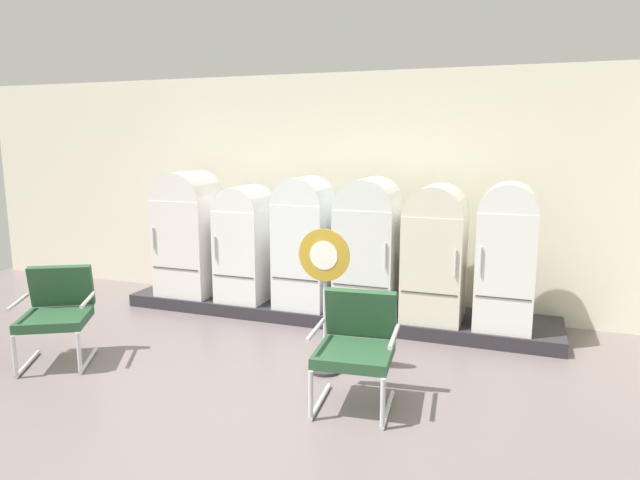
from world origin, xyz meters
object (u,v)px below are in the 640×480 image
object	(u,v)px
armchair_left	(57,310)
refrigerator_5	(507,252)
refrigerator_2	(304,238)
refrigerator_4	(435,249)
refrigerator_1	(245,240)
refrigerator_0	(189,230)
armchair_right	(356,343)
refrigerator_3	(369,242)
sign_stand	(324,301)

from	to	relation	value
armchair_left	refrigerator_5	bearing A→B (deg)	27.07
refrigerator_2	refrigerator_4	xyz separation A→B (m)	(1.56, 0.04, -0.03)
refrigerator_1	refrigerator_2	size ratio (longest dim) A/B	0.92
refrigerator_0	armchair_right	size ratio (longest dim) A/B	1.73
refrigerator_4	armchair_left	xyz separation A→B (m)	(-3.34, -2.14, -0.44)
armchair_left	refrigerator_3	bearing A→B (deg)	39.81
refrigerator_0	sign_stand	bearing A→B (deg)	-31.59
refrigerator_2	refrigerator_3	distance (m)	0.79
refrigerator_0	refrigerator_5	distance (m)	3.96
refrigerator_1	refrigerator_2	world-z (taller)	refrigerator_2
refrigerator_2	refrigerator_3	size ratio (longest dim) A/B	1.00
refrigerator_5	armchair_left	bearing A→B (deg)	-152.93
refrigerator_1	refrigerator_3	distance (m)	1.60
refrigerator_1	armchair_right	world-z (taller)	refrigerator_1
refrigerator_2	sign_stand	world-z (taller)	refrigerator_2
refrigerator_3	refrigerator_4	bearing A→B (deg)	-0.18
refrigerator_4	refrigerator_5	world-z (taller)	refrigerator_5
refrigerator_5	sign_stand	bearing A→B (deg)	-136.85
refrigerator_2	armchair_right	xyz separation A→B (m)	(1.24, -1.97, -0.47)
refrigerator_4	refrigerator_0	bearing A→B (deg)	-179.90
armchair_left	armchair_right	world-z (taller)	same
refrigerator_0	refrigerator_1	world-z (taller)	refrigerator_0
refrigerator_5	armchair_right	distance (m)	2.29
refrigerator_2	refrigerator_4	world-z (taller)	refrigerator_2
refrigerator_2	refrigerator_3	xyz separation A→B (m)	(0.79, 0.04, -0.00)
refrigerator_0	refrigerator_3	distance (m)	2.43
refrigerator_0	refrigerator_3	xyz separation A→B (m)	(2.43, 0.01, -0.01)
refrigerator_0	armchair_left	distance (m)	2.19
refrigerator_1	refrigerator_4	xyz separation A→B (m)	(2.37, 0.02, 0.04)
refrigerator_3	refrigerator_5	distance (m)	1.53
armchair_right	sign_stand	world-z (taller)	sign_stand
refrigerator_1	refrigerator_2	xyz separation A→B (m)	(0.81, -0.02, 0.07)
sign_stand	refrigerator_0	bearing A→B (deg)	148.41
refrigerator_0	refrigerator_4	size ratio (longest dim) A/B	1.06
refrigerator_3	refrigerator_1	bearing A→B (deg)	-179.32
refrigerator_2	armchair_right	distance (m)	2.37
refrigerator_0	refrigerator_4	xyz separation A→B (m)	(3.20, 0.01, -0.04)
refrigerator_5	refrigerator_0	bearing A→B (deg)	179.42
refrigerator_2	refrigerator_4	size ratio (longest dim) A/B	1.03
refrigerator_4	sign_stand	distance (m)	1.70
refrigerator_0	refrigerator_1	bearing A→B (deg)	-0.76
refrigerator_4	sign_stand	xyz separation A→B (m)	(-0.78, -1.49, -0.27)
armchair_right	sign_stand	xyz separation A→B (m)	(-0.46, 0.52, 0.17)
armchair_left	armchair_right	bearing A→B (deg)	2.54
refrigerator_2	refrigerator_5	xyz separation A→B (m)	(2.32, -0.01, -0.00)
refrigerator_0	refrigerator_2	distance (m)	1.64
refrigerator_2	armchair_left	xyz separation A→B (m)	(-1.78, -2.10, -0.47)
refrigerator_5	sign_stand	size ratio (longest dim) A/B	1.14
refrigerator_0	refrigerator_1	xyz separation A→B (m)	(0.83, -0.01, -0.08)
refrigerator_1	refrigerator_3	bearing A→B (deg)	0.68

